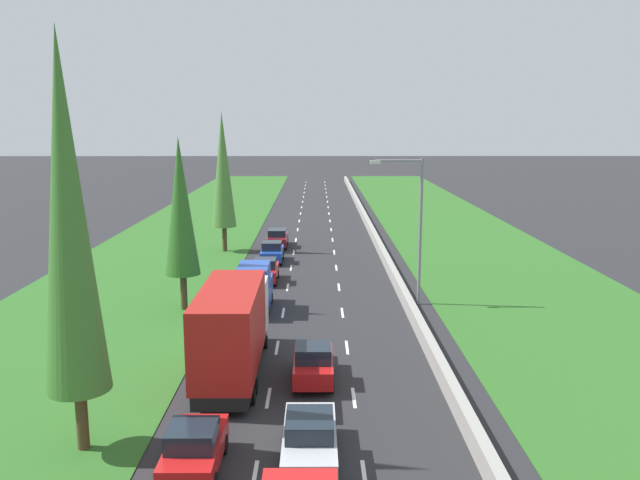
{
  "coord_description": "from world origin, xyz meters",
  "views": [
    {
      "loc": [
        0.24,
        -3.98,
        11.14
      ],
      "look_at": [
        0.52,
        49.88,
        1.3
      ],
      "focal_mm": 36.5,
      "sensor_mm": 36.0,
      "label": 1
    }
  ],
  "objects_px": {
    "poplar_tree_third": "(223,170)",
    "silver_sedan_centre_lane": "(310,438)",
    "blue_van_left_lane": "(254,288)",
    "street_light_mast": "(415,221)",
    "red_hatchback_centre_lane": "(313,363)",
    "red_hatchback_left_lane": "(194,449)",
    "blue_hatchback_left_lane": "(272,252)",
    "red_hatchback_left_lane_fifth": "(265,270)",
    "poplar_tree_nearest": "(68,216)",
    "maroon_sedan_left_lane": "(277,238)",
    "poplar_tree_second": "(181,207)",
    "red_box_truck_left_lane": "(233,328)"
  },
  "relations": [
    {
      "from": "poplar_tree_nearest",
      "to": "poplar_tree_second",
      "type": "bearing_deg",
      "value": 89.68
    },
    {
      "from": "blue_van_left_lane",
      "to": "poplar_tree_second",
      "type": "relative_size",
      "value": 0.47
    },
    {
      "from": "blue_van_left_lane",
      "to": "blue_hatchback_left_lane",
      "type": "xyz_separation_m",
      "value": [
        0.15,
        13.57,
        -0.56
      ]
    },
    {
      "from": "maroon_sedan_left_lane",
      "to": "poplar_tree_nearest",
      "type": "height_order",
      "value": "poplar_tree_nearest"
    },
    {
      "from": "red_box_truck_left_lane",
      "to": "street_light_mast",
      "type": "xyz_separation_m",
      "value": [
        9.64,
        11.36,
        3.05
      ]
    },
    {
      "from": "silver_sedan_centre_lane",
      "to": "red_hatchback_centre_lane",
      "type": "bearing_deg",
      "value": 89.3
    },
    {
      "from": "silver_sedan_centre_lane",
      "to": "poplar_tree_nearest",
      "type": "bearing_deg",
      "value": 173.9
    },
    {
      "from": "red_hatchback_left_lane_fifth",
      "to": "poplar_tree_second",
      "type": "height_order",
      "value": "poplar_tree_second"
    },
    {
      "from": "blue_hatchback_left_lane",
      "to": "street_light_mast",
      "type": "bearing_deg",
      "value": -52.02
    },
    {
      "from": "blue_hatchback_left_lane",
      "to": "silver_sedan_centre_lane",
      "type": "relative_size",
      "value": 0.87
    },
    {
      "from": "street_light_mast",
      "to": "silver_sedan_centre_lane",
      "type": "bearing_deg",
      "value": -108.14
    },
    {
      "from": "red_box_truck_left_lane",
      "to": "red_hatchback_left_lane_fifth",
      "type": "distance_m",
      "value": 17.05
    },
    {
      "from": "red_hatchback_left_lane",
      "to": "silver_sedan_centre_lane",
      "type": "bearing_deg",
      "value": 11.21
    },
    {
      "from": "silver_sedan_centre_lane",
      "to": "street_light_mast",
      "type": "xyz_separation_m",
      "value": [
        6.18,
        18.86,
        4.42
      ]
    },
    {
      "from": "red_box_truck_left_lane",
      "to": "red_hatchback_left_lane_fifth",
      "type": "xyz_separation_m",
      "value": [
        0.09,
        17.0,
        -1.35
      ]
    },
    {
      "from": "poplar_tree_third",
      "to": "silver_sedan_centre_lane",
      "type": "bearing_deg",
      "value": -77.67
    },
    {
      "from": "red_box_truck_left_lane",
      "to": "street_light_mast",
      "type": "bearing_deg",
      "value": 49.69
    },
    {
      "from": "red_hatchback_centre_lane",
      "to": "poplar_tree_second",
      "type": "bearing_deg",
      "value": 125.37
    },
    {
      "from": "maroon_sedan_left_lane",
      "to": "street_light_mast",
      "type": "bearing_deg",
      "value": -63.04
    },
    {
      "from": "poplar_tree_second",
      "to": "poplar_tree_third",
      "type": "height_order",
      "value": "poplar_tree_third"
    },
    {
      "from": "red_hatchback_left_lane",
      "to": "poplar_tree_second",
      "type": "height_order",
      "value": "poplar_tree_second"
    },
    {
      "from": "blue_hatchback_left_lane",
      "to": "red_hatchback_centre_lane",
      "type": "xyz_separation_m",
      "value": [
        3.42,
        -24.33,
        0.0
      ]
    },
    {
      "from": "maroon_sedan_left_lane",
      "to": "blue_hatchback_left_lane",
      "type": "bearing_deg",
      "value": -90.28
    },
    {
      "from": "blue_van_left_lane",
      "to": "maroon_sedan_left_lane",
      "type": "bearing_deg",
      "value": 89.48
    },
    {
      "from": "red_hatchback_left_lane_fifth",
      "to": "street_light_mast",
      "type": "height_order",
      "value": "street_light_mast"
    },
    {
      "from": "red_hatchback_left_lane",
      "to": "poplar_tree_nearest",
      "type": "relative_size",
      "value": 0.28
    },
    {
      "from": "red_hatchback_left_lane",
      "to": "poplar_tree_third",
      "type": "height_order",
      "value": "poplar_tree_third"
    },
    {
      "from": "red_hatchback_centre_lane",
      "to": "poplar_tree_nearest",
      "type": "height_order",
      "value": "poplar_tree_nearest"
    },
    {
      "from": "red_hatchback_centre_lane",
      "to": "poplar_tree_third",
      "type": "xyz_separation_m",
      "value": [
        -7.84,
        28.78,
        6.21
      ]
    },
    {
      "from": "silver_sedan_centre_lane",
      "to": "poplar_tree_second",
      "type": "xyz_separation_m",
      "value": [
        -7.72,
        17.7,
        5.4
      ]
    },
    {
      "from": "blue_van_left_lane",
      "to": "red_hatchback_centre_lane",
      "type": "height_order",
      "value": "blue_van_left_lane"
    },
    {
      "from": "red_box_truck_left_lane",
      "to": "maroon_sedan_left_lane",
      "type": "height_order",
      "value": "red_box_truck_left_lane"
    },
    {
      "from": "blue_hatchback_left_lane",
      "to": "poplar_tree_nearest",
      "type": "bearing_deg",
      "value": -98.42
    },
    {
      "from": "blue_van_left_lane",
      "to": "red_box_truck_left_lane",
      "type": "bearing_deg",
      "value": -89.86
    },
    {
      "from": "silver_sedan_centre_lane",
      "to": "blue_van_left_lane",
      "type": "bearing_deg",
      "value": 101.29
    },
    {
      "from": "blue_hatchback_left_lane",
      "to": "red_hatchback_centre_lane",
      "type": "distance_m",
      "value": 24.57
    },
    {
      "from": "red_hatchback_centre_lane",
      "to": "street_light_mast",
      "type": "relative_size",
      "value": 0.43
    },
    {
      "from": "red_box_truck_left_lane",
      "to": "silver_sedan_centre_lane",
      "type": "relative_size",
      "value": 2.09
    },
    {
      "from": "red_hatchback_left_lane_fifth",
      "to": "street_light_mast",
      "type": "distance_m",
      "value": 11.93
    },
    {
      "from": "red_hatchback_left_lane_fifth",
      "to": "poplar_tree_nearest",
      "type": "relative_size",
      "value": 0.28
    },
    {
      "from": "silver_sedan_centre_lane",
      "to": "poplar_tree_third",
      "type": "distance_m",
      "value": 36.86
    },
    {
      "from": "silver_sedan_centre_lane",
      "to": "red_hatchback_centre_lane",
      "type": "xyz_separation_m",
      "value": [
        0.08,
        6.71,
        0.02
      ]
    },
    {
      "from": "blue_hatchback_left_lane",
      "to": "red_hatchback_centre_lane",
      "type": "height_order",
      "value": "same"
    },
    {
      "from": "red_hatchback_left_lane",
      "to": "poplar_tree_third",
      "type": "distance_m",
      "value": 36.98
    },
    {
      "from": "blue_van_left_lane",
      "to": "street_light_mast",
      "type": "height_order",
      "value": "street_light_mast"
    },
    {
      "from": "red_hatchback_left_lane",
      "to": "silver_sedan_centre_lane",
      "type": "distance_m",
      "value": 3.76
    },
    {
      "from": "blue_hatchback_left_lane",
      "to": "poplar_tree_nearest",
      "type": "height_order",
      "value": "poplar_tree_nearest"
    },
    {
      "from": "red_box_truck_left_lane",
      "to": "poplar_tree_third",
      "type": "bearing_deg",
      "value": 98.72
    },
    {
      "from": "poplar_tree_nearest",
      "to": "red_hatchback_left_lane_fifth",
      "type": "bearing_deg",
      "value": 79.38
    },
    {
      "from": "silver_sedan_centre_lane",
      "to": "poplar_tree_second",
      "type": "height_order",
      "value": "poplar_tree_second"
    }
  ]
}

